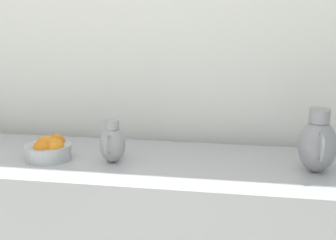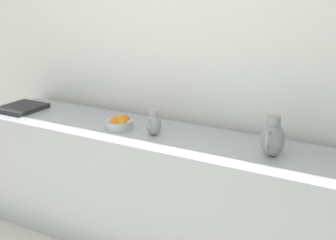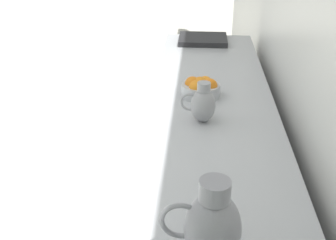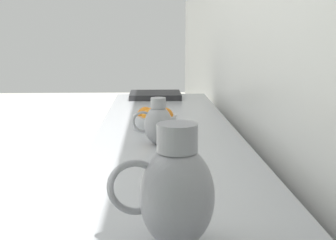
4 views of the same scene
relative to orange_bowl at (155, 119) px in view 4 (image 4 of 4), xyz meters
The scene contains 4 objects.
orange_bowl is the anchor object (origin of this frame).
metal_pitcher_tall 1.11m from the orange_bowl, 91.73° to the left, with size 0.21×0.15×0.25m.
metal_pitcher_short 0.28m from the orange_bowl, 92.00° to the left, with size 0.16×0.11×0.18m.
counter_sink_basin 0.98m from the orange_bowl, 90.62° to the right, with size 0.34×0.30×0.04m, color #232326.
Camera 4 is at (-1.46, 1.67, 1.32)m, focal length 46.24 mm.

